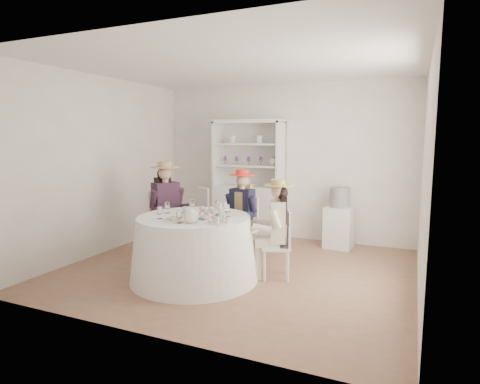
% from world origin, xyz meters
% --- Properties ---
extents(ground, '(4.50, 4.50, 0.00)m').
position_xyz_m(ground, '(0.00, 0.00, 0.00)').
color(ground, brown).
rests_on(ground, ground).
extents(ceiling, '(4.50, 4.50, 0.00)m').
position_xyz_m(ceiling, '(0.00, 0.00, 2.70)').
color(ceiling, white).
rests_on(ceiling, wall_back).
extents(wall_back, '(4.50, 0.00, 4.50)m').
position_xyz_m(wall_back, '(0.00, 2.00, 1.35)').
color(wall_back, silver).
rests_on(wall_back, ground).
extents(wall_front, '(4.50, 0.00, 4.50)m').
position_xyz_m(wall_front, '(0.00, -2.00, 1.35)').
color(wall_front, silver).
rests_on(wall_front, ground).
extents(wall_left, '(0.00, 4.50, 4.50)m').
position_xyz_m(wall_left, '(-2.25, 0.00, 1.35)').
color(wall_left, silver).
rests_on(wall_left, ground).
extents(wall_right, '(0.00, 4.50, 4.50)m').
position_xyz_m(wall_right, '(2.25, 0.00, 1.35)').
color(wall_right, silver).
rests_on(wall_right, ground).
extents(tea_table, '(1.60, 1.60, 0.81)m').
position_xyz_m(tea_table, '(-0.34, -0.55, 0.40)').
color(tea_table, white).
rests_on(tea_table, ground).
extents(hutch, '(1.35, 0.76, 2.08)m').
position_xyz_m(hutch, '(-0.56, 1.77, 0.74)').
color(hutch, silver).
rests_on(hutch, ground).
extents(side_table, '(0.46, 0.46, 0.67)m').
position_xyz_m(side_table, '(1.07, 1.68, 0.33)').
color(side_table, silver).
rests_on(side_table, ground).
extents(hatbox, '(0.39, 0.39, 0.32)m').
position_xyz_m(hatbox, '(1.07, 1.68, 0.83)').
color(hatbox, black).
rests_on(hatbox, side_table).
extents(guest_left, '(0.61, 0.55, 1.43)m').
position_xyz_m(guest_left, '(-1.16, 0.07, 0.81)').
color(guest_left, silver).
rests_on(guest_left, ground).
extents(guest_mid, '(0.49, 0.52, 1.32)m').
position_xyz_m(guest_mid, '(-0.13, 0.46, 0.75)').
color(guest_mid, silver).
rests_on(guest_mid, ground).
extents(guest_right, '(0.52, 0.48, 1.26)m').
position_xyz_m(guest_right, '(0.58, -0.09, 0.71)').
color(guest_right, silver).
rests_on(guest_right, ground).
extents(spare_chair, '(0.56, 0.56, 0.97)m').
position_xyz_m(spare_chair, '(-0.96, 1.02, 0.52)').
color(spare_chair, silver).
rests_on(spare_chair, ground).
extents(teacup_a, '(0.10, 0.10, 0.07)m').
position_xyz_m(teacup_a, '(-0.55, -0.40, 0.84)').
color(teacup_a, white).
rests_on(teacup_a, tea_table).
extents(teacup_b, '(0.07, 0.07, 0.06)m').
position_xyz_m(teacup_b, '(-0.35, -0.24, 0.84)').
color(teacup_b, white).
rests_on(teacup_b, tea_table).
extents(teacup_c, '(0.12, 0.12, 0.08)m').
position_xyz_m(teacup_c, '(-0.08, -0.41, 0.85)').
color(teacup_c, white).
rests_on(teacup_c, tea_table).
extents(flower_bowl, '(0.28, 0.28, 0.06)m').
position_xyz_m(flower_bowl, '(-0.14, -0.63, 0.84)').
color(flower_bowl, white).
rests_on(flower_bowl, tea_table).
extents(flower_arrangement, '(0.18, 0.18, 0.07)m').
position_xyz_m(flower_arrangement, '(-0.13, -0.53, 0.89)').
color(flower_arrangement, pink).
rests_on(flower_arrangement, tea_table).
extents(table_teapot, '(0.24, 0.17, 0.18)m').
position_xyz_m(table_teapot, '(-0.17, -0.89, 0.88)').
color(table_teapot, white).
rests_on(table_teapot, tea_table).
extents(sandwich_plate, '(0.27, 0.27, 0.06)m').
position_xyz_m(sandwich_plate, '(-0.42, -0.88, 0.82)').
color(sandwich_plate, white).
rests_on(sandwich_plate, tea_table).
extents(cupcake_stand, '(0.25, 0.25, 0.23)m').
position_xyz_m(cupcake_stand, '(0.14, -0.78, 0.89)').
color(cupcake_stand, white).
rests_on(cupcake_stand, tea_table).
extents(stemware_set, '(0.89, 0.89, 0.15)m').
position_xyz_m(stemware_set, '(-0.34, -0.55, 0.88)').
color(stemware_set, white).
rests_on(stemware_set, tea_table).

